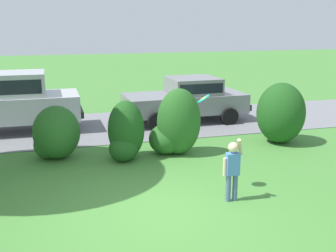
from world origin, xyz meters
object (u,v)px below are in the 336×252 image
frisbee (204,99)px  parked_suv (5,99)px  parked_sedan (187,98)px  child_thrower (232,166)px

frisbee → parked_suv: bearing=124.9°
parked_sedan → frisbee: (-1.69, -6.08, 1.12)m
parked_sedan → parked_suv: 6.01m
child_thrower → parked_sedan: bearing=79.1°
parked_suv → child_thrower: bearing=-55.3°
parked_sedan → frisbee: 6.41m
parked_suv → child_thrower: parked_suv is taller
child_thrower → frisbee: 1.45m
parked_sedan → frisbee: frisbee is taller
parked_suv → child_thrower: size_ratio=3.66×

